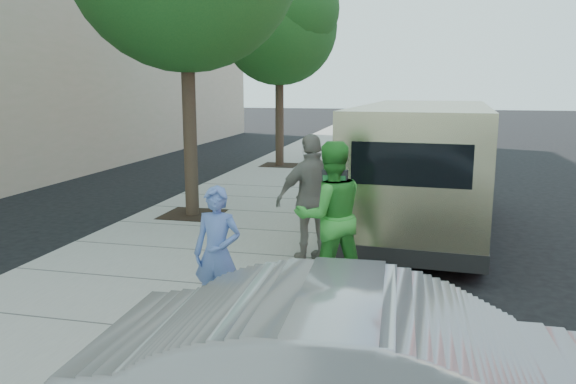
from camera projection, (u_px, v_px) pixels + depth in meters
The scene contains 10 objects.
ground at pixel (268, 264), 9.08m from camera, with size 120.00×120.00×0.00m, color black.
sidewalk at pixel (210, 255), 9.28m from camera, with size 5.00×60.00×0.15m, color gray.
curb_face at pixel (357, 266), 8.74m from camera, with size 0.12×60.00×0.16m, color gray.
tree_far at pixel (281, 21), 18.22m from camera, with size 3.92×3.80×6.49m.
parking_meter at pixel (335, 203), 7.38m from camera, with size 0.33×0.12×1.61m.
van at pixel (423, 165), 10.93m from camera, with size 2.63×6.79×2.47m.
person_officer at pixel (217, 254), 6.46m from camera, with size 0.57×0.38×1.57m, color #5774BA.
person_green_shirt at pixel (330, 216), 7.39m from camera, with size 0.97×0.75×1.99m, color green.
person_gray_shirt at pixel (342, 195), 9.53m from camera, with size 0.83×0.54×1.71m, color #A7A6A9.
person_striped_polo at pixel (313, 199), 8.49m from camera, with size 1.16×0.48×1.98m, color gray.
Camera 1 is at (2.30, -8.39, 2.85)m, focal length 35.00 mm.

